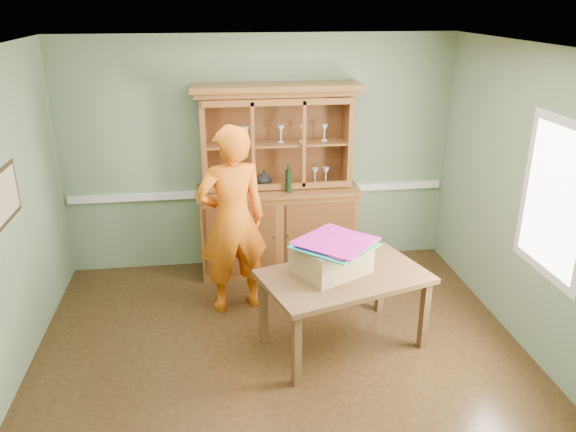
{
  "coord_description": "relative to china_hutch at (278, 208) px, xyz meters",
  "views": [
    {
      "loc": [
        -0.53,
        -4.31,
        3.06
      ],
      "look_at": [
        0.11,
        0.4,
        1.2
      ],
      "focal_mm": 35.0,
      "sensor_mm": 36.0,
      "label": 1
    }
  ],
  "objects": [
    {
      "name": "floor",
      "position": [
        -0.18,
        -1.75,
        -0.77
      ],
      "size": [
        4.5,
        4.5,
        0.0
      ],
      "primitive_type": "plane",
      "color": "#4C3318",
      "rests_on": "ground"
    },
    {
      "name": "ceiling",
      "position": [
        -0.18,
        -1.75,
        1.93
      ],
      "size": [
        4.5,
        4.5,
        0.0
      ],
      "primitive_type": "plane",
      "rotation": [
        3.14,
        0.0,
        0.0
      ],
      "color": "white",
      "rests_on": "wall_back"
    },
    {
      "name": "wall_back",
      "position": [
        -0.18,
        0.25,
        0.58
      ],
      "size": [
        4.5,
        0.0,
        4.5
      ],
      "primitive_type": "plane",
      "rotation": [
        1.57,
        0.0,
        0.0
      ],
      "color": "gray",
      "rests_on": "floor"
    },
    {
      "name": "wall_right",
      "position": [
        2.07,
        -1.75,
        0.58
      ],
      "size": [
        0.0,
        4.0,
        4.0
      ],
      "primitive_type": "plane",
      "rotation": [
        1.57,
        0.0,
        -1.57
      ],
      "color": "gray",
      "rests_on": "floor"
    },
    {
      "name": "wall_front",
      "position": [
        -0.18,
        -3.75,
        0.58
      ],
      "size": [
        4.5,
        0.0,
        4.5
      ],
      "primitive_type": "plane",
      "rotation": [
        -1.57,
        0.0,
        0.0
      ],
      "color": "gray",
      "rests_on": "floor"
    },
    {
      "name": "chair_rail",
      "position": [
        -0.18,
        0.22,
        0.13
      ],
      "size": [
        4.41,
        0.05,
        0.08
      ],
      "primitive_type": "cube",
      "color": "white",
      "rests_on": "wall_back"
    },
    {
      "name": "framed_map",
      "position": [
        -2.41,
        -1.45,
        0.78
      ],
      "size": [
        0.03,
        0.6,
        0.46
      ],
      "color": "#322214",
      "rests_on": "wall_left"
    },
    {
      "name": "window_panel",
      "position": [
        2.05,
        -2.05,
        0.73
      ],
      "size": [
        0.03,
        0.96,
        1.36
      ],
      "color": "white",
      "rests_on": "wall_right"
    },
    {
      "name": "china_hutch",
      "position": [
        0.0,
        0.0,
        0.0
      ],
      "size": [
        1.86,
        0.61,
        2.18
      ],
      "color": "brown",
      "rests_on": "floor"
    },
    {
      "name": "dining_table",
      "position": [
        0.41,
        -1.67,
        -0.12
      ],
      "size": [
        1.65,
        1.27,
        0.73
      ],
      "rotation": [
        0.0,
        0.0,
        0.3
      ],
      "color": "brown",
      "rests_on": "floor"
    },
    {
      "name": "cardboard_box",
      "position": [
        0.3,
        -1.6,
        0.1
      ],
      "size": [
        0.76,
        0.71,
        0.28
      ],
      "primitive_type": "cube",
      "rotation": [
        0.0,
        0.0,
        0.48
      ],
      "color": "tan",
      "rests_on": "dining_table"
    },
    {
      "name": "kite_stack",
      "position": [
        0.31,
        -1.64,
        0.27
      ],
      "size": [
        0.81,
        0.81,
        0.04
      ],
      "rotation": [
        0.0,
        0.0,
        0.74
      ],
      "color": "green",
      "rests_on": "cardboard_box"
    },
    {
      "name": "person",
      "position": [
        -0.55,
        -0.84,
        0.21
      ],
      "size": [
        0.8,
        0.62,
        1.95
      ],
      "primitive_type": "imported",
      "rotation": [
        0.0,
        0.0,
        3.38
      ],
      "color": "orange",
      "rests_on": "floor"
    }
  ]
}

